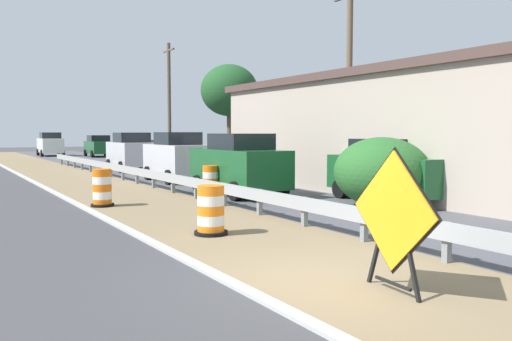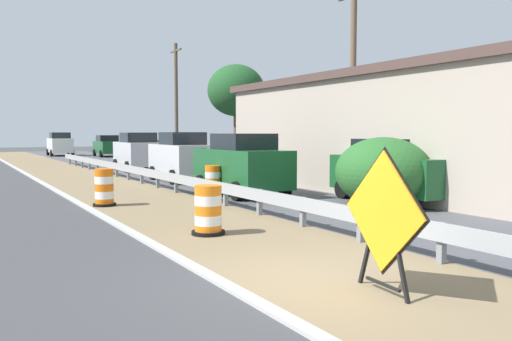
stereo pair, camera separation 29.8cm
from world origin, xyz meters
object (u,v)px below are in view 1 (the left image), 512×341
Objects in this scene: traffic_barrel_mid at (211,183)px; car_trailing_near_lane at (99,146)px; car_lead_far_lane at (131,152)px; car_mid_far_lane at (136,147)px; utility_pole_mid at (169,102)px; traffic_barrel_close at (102,189)px; car_distant_a at (392,170)px; car_trailing_far_lane at (177,157)px; utility_pole_near at (349,83)px; warning_sign_diamond at (393,216)px; traffic_barrel_nearest at (211,212)px; car_lead_near_lane at (50,144)px; car_distant_b at (239,164)px.

car_trailing_near_lane is (4.73, 32.62, 0.51)m from traffic_barrel_mid.
car_mid_far_lane is at bearing -17.87° from car_lead_far_lane.
utility_pole_mid is at bearing 72.26° from traffic_barrel_mid.
traffic_barrel_mid is 0.24× the size of car_trailing_near_lane.
traffic_barrel_close is 0.25× the size of car_distant_a.
car_lead_far_lane is at bearing -1.69° from car_trailing_far_lane.
traffic_barrel_mid is at bearing 174.06° from utility_pole_near.
warning_sign_diamond reaches higher than car_distant_a.
car_distant_a is at bearing -168.62° from car_lead_far_lane.
traffic_barrel_nearest is 42.90m from car_lead_near_lane.
traffic_barrel_mid is at bearing -6.43° from car_trailing_near_lane.
car_trailing_far_lane is at bearing 70.50° from traffic_barrel_nearest.
traffic_barrel_nearest is at bearing -73.85° from car_distant_a.
car_lead_near_lane is at bearing -136.88° from car_trailing_near_lane.
car_trailing_near_lane is (7.72, 38.66, 0.51)m from traffic_barrel_nearest.
traffic_barrel_mid is 32.96m from car_trailing_near_lane.
car_trailing_near_lane is 32.83m from car_distant_b.
traffic_barrel_close is at bearing -112.24° from car_distant_a.
car_distant_a is 22.00m from utility_pole_mid.
car_distant_b is 0.56× the size of utility_pole_near.
car_distant_b is at bearing -104.39° from utility_pole_mid.
utility_pole_near reaches higher than traffic_barrel_nearest.
car_trailing_near_lane is (3.54, -4.03, -0.12)m from car_lead_near_lane.
car_trailing_near_lane is 19.31m from car_lead_far_lane.
traffic_barrel_close is 0.14× the size of utility_pole_near.
car_lead_near_lane is (1.18, 36.65, 0.63)m from traffic_barrel_mid.
car_distant_b is (-0.07, -36.66, -0.03)m from car_lead_near_lane.
car_lead_far_lane is at bearing 68.80° from traffic_barrel_close.
car_distant_b is (1.11, -0.01, 0.60)m from traffic_barrel_mid.
car_lead_far_lane is 0.54× the size of utility_pole_near.
car_lead_near_lane is (4.18, 42.70, 0.63)m from traffic_barrel_nearest.
utility_pole_mid is (9.47, 18.06, 3.79)m from traffic_barrel_close.
car_lead_near_lane is 23.09m from car_lead_far_lane.
car_mid_far_lane reaches higher than traffic_barrel_close.
car_distant_b is at bearing -179.90° from car_lead_far_lane.
utility_pole_near is (8.39, 10.43, 3.07)m from warning_sign_diamond.
car_trailing_far_lane reaches higher than traffic_barrel_mid.
warning_sign_diamond is at bearing -128.79° from utility_pole_near.
car_mid_far_lane is (4.97, 22.82, 0.62)m from traffic_barrel_mid.
utility_pole_mid is at bearing -100.48° from warning_sign_diamond.
traffic_barrel_close is at bearing 142.40° from car_trailing_far_lane.
car_lead_near_lane reaches higher than traffic_barrel_mid.
car_mid_far_lane is at bearing -97.03° from warning_sign_diamond.
traffic_barrel_mid is at bearing 6.50° from traffic_barrel_close.
warning_sign_diamond is 5.03m from traffic_barrel_nearest.
utility_pole_mid is (5.64, 17.62, 3.82)m from traffic_barrel_mid.
car_lead_near_lane reaches higher than car_distant_b.
warning_sign_diamond reaches higher than traffic_barrel_nearest.
car_lead_far_lane is at bearing -94.16° from warning_sign_diamond.
utility_pole_mid is (8.63, 23.66, 3.82)m from traffic_barrel_nearest.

